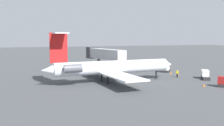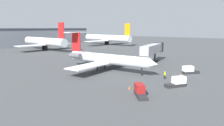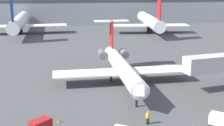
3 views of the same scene
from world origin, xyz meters
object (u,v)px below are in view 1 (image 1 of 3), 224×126
baggage_tug_trailing (166,69)px  traffic_cone_far (178,74)px  traffic_cone_near (171,73)px  jet_bridge (103,54)px  baggage_tug_spare (205,75)px  regional_jet (109,67)px  traffic_cone_mid (204,85)px  ground_crew_marshaller (177,74)px

baggage_tug_trailing → traffic_cone_far: bearing=173.6°
traffic_cone_far → traffic_cone_near: bearing=4.4°
jet_bridge → traffic_cone_near: jet_bridge is taller
baggage_tug_trailing → baggage_tug_spare: 12.64m
jet_bridge → baggage_tug_spare: bearing=-144.3°
traffic_cone_far → baggage_tug_trailing: bearing=-6.4°
regional_jet → traffic_cone_mid: size_ratio=51.00×
traffic_cone_mid → jet_bridge: bearing=18.1°
baggage_tug_trailing → traffic_cone_mid: 19.97m
traffic_cone_far → jet_bridge: bearing=41.6°
traffic_cone_mid → traffic_cone_far: (13.45, -4.06, 0.00)m
baggage_tug_spare → traffic_cone_mid: 9.29m
baggage_tug_trailing → traffic_cone_mid: baggage_tug_trailing is taller
baggage_tug_spare → traffic_cone_near: bearing=14.6°
jet_bridge → ground_crew_marshaller: (-17.59, -11.38, -3.58)m
traffic_cone_near → baggage_tug_trailing: bearing=-14.8°
jet_bridge → baggage_tug_spare: jet_bridge is taller
traffic_cone_mid → baggage_tug_spare: bearing=-42.5°
regional_jet → ground_crew_marshaller: bearing=-88.0°
jet_bridge → traffic_cone_near: bearing=-133.3°
baggage_tug_trailing → baggage_tug_spare: bearing=-173.0°
ground_crew_marshaller → traffic_cone_mid: size_ratio=3.07×
traffic_cone_near → jet_bridge: bearing=46.7°
ground_crew_marshaller → traffic_cone_far: bearing=-38.5°
regional_jet → jet_bridge: size_ratio=1.69×
regional_jet → traffic_cone_mid: regional_jet is taller
baggage_tug_trailing → traffic_cone_far: baggage_tug_trailing is taller
jet_bridge → traffic_cone_mid: (-28.52, -9.32, -4.16)m
traffic_cone_near → traffic_cone_far: bearing=-175.6°
regional_jet → ground_crew_marshaller: (0.57, -16.44, -2.25)m
traffic_cone_near → baggage_tug_spare: bearing=-165.4°
jet_bridge → traffic_cone_far: (-15.07, -13.38, -4.16)m
regional_jet → baggage_tug_spare: regional_jet is taller
ground_crew_marshaller → traffic_cone_mid: ground_crew_marshaller is taller
jet_bridge → traffic_cone_near: 18.58m
baggage_tug_trailing → traffic_cone_far: 6.00m
ground_crew_marshaller → baggage_tug_trailing: size_ratio=0.43×
regional_jet → baggage_tug_spare: 21.07m
baggage_tug_trailing → baggage_tug_spare: (-12.55, -1.54, 0.00)m
regional_jet → jet_bridge: bearing=-15.6°
baggage_tug_spare → traffic_cone_near: (9.27, 2.41, -0.56)m
baggage_tug_trailing → traffic_cone_far: (-5.94, 0.66, -0.56)m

